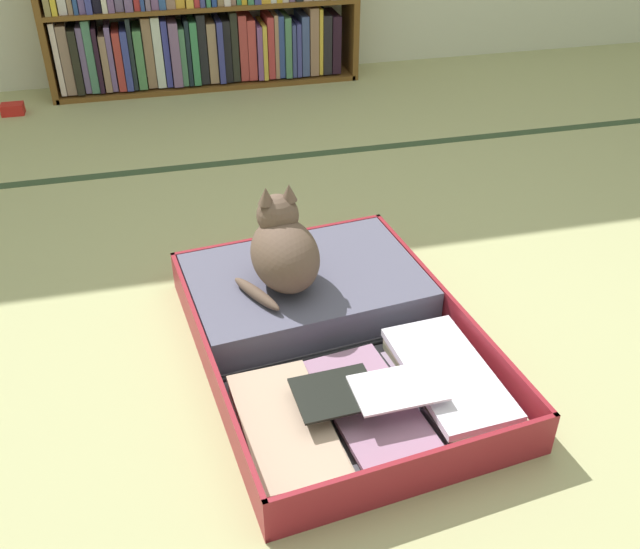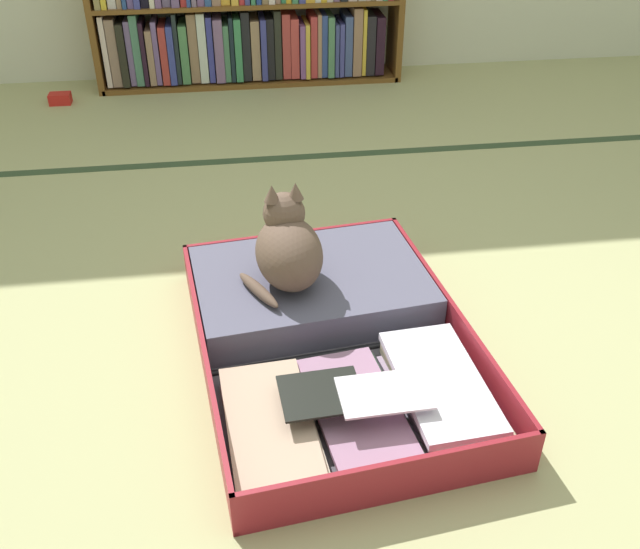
{
  "view_description": "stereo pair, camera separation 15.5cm",
  "coord_description": "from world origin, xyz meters",
  "px_view_note": "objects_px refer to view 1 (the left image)",
  "views": [
    {
      "loc": [
        -0.51,
        -1.34,
        1.23
      ],
      "look_at": [
        -0.15,
        0.12,
        0.22
      ],
      "focal_mm": 39.98,
      "sensor_mm": 36.0,
      "label": 1
    },
    {
      "loc": [
        -0.36,
        -1.37,
        1.23
      ],
      "look_at": [
        -0.15,
        0.12,
        0.22
      ],
      "focal_mm": 39.98,
      "sensor_mm": 36.0,
      "label": 2
    }
  ],
  "objects_px": {
    "black_cat": "(283,250)",
    "small_red_pouch": "(13,109)",
    "open_suitcase": "(327,325)",
    "bookshelf": "(200,9)"
  },
  "relations": [
    {
      "from": "black_cat",
      "to": "small_red_pouch",
      "type": "bearing_deg",
      "value": 116.84
    },
    {
      "from": "open_suitcase",
      "to": "small_red_pouch",
      "type": "height_order",
      "value": "open_suitcase"
    },
    {
      "from": "bookshelf",
      "to": "open_suitcase",
      "type": "height_order",
      "value": "bookshelf"
    },
    {
      "from": "bookshelf",
      "to": "small_red_pouch",
      "type": "distance_m",
      "value": 1.0
    },
    {
      "from": "bookshelf",
      "to": "black_cat",
      "type": "height_order",
      "value": "bookshelf"
    },
    {
      "from": "black_cat",
      "to": "small_red_pouch",
      "type": "relative_size",
      "value": 2.8
    },
    {
      "from": "bookshelf",
      "to": "black_cat",
      "type": "xyz_separation_m",
      "value": [
        -0.0,
        -2.01,
        -0.15
      ]
    },
    {
      "from": "bookshelf",
      "to": "black_cat",
      "type": "bearing_deg",
      "value": -90.0
    },
    {
      "from": "bookshelf",
      "to": "open_suitcase",
      "type": "distance_m",
      "value": 2.17
    },
    {
      "from": "black_cat",
      "to": "bookshelf",
      "type": "bearing_deg",
      "value": 90.0
    }
  ]
}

